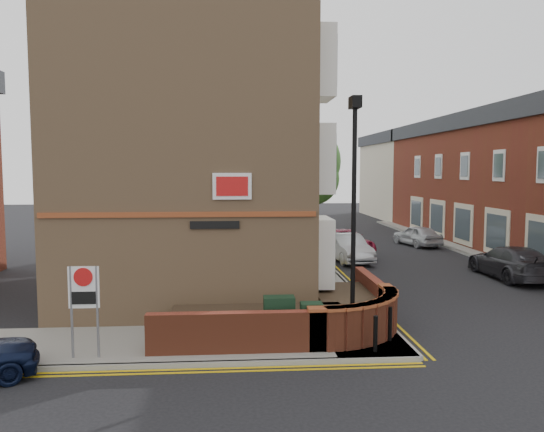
{
  "coord_description": "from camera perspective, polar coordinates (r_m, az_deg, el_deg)",
  "views": [
    {
      "loc": [
        -1.44,
        -12.09,
        4.59
      ],
      "look_at": [
        -0.29,
        4.0,
        3.17
      ],
      "focal_mm": 35.0,
      "sensor_mm": 36.0,
      "label": 1
    }
  ],
  "objects": [
    {
      "name": "ground",
      "position": [
        13.01,
        2.64,
        -15.65
      ],
      "size": [
        120.0,
        120.0,
        0.0
      ],
      "primitive_type": "plane",
      "color": "black",
      "rests_on": "ground"
    },
    {
      "name": "pavement_corner",
      "position": [
        14.47,
        -12.4,
        -13.35
      ],
      "size": [
        13.0,
        3.0,
        0.12
      ],
      "primitive_type": "cube",
      "color": "gray",
      "rests_on": "ground"
    },
    {
      "name": "pavement_main",
      "position": [
        28.66,
        2.87,
        -4.09
      ],
      "size": [
        2.0,
        32.0,
        0.12
      ],
      "primitive_type": "cube",
      "color": "gray",
      "rests_on": "ground"
    },
    {
      "name": "pavement_far",
      "position": [
        29.3,
        25.59,
        -4.38
      ],
      "size": [
        4.0,
        40.0,
        0.12
      ],
      "primitive_type": "cube",
      "color": "gray",
      "rests_on": "ground"
    },
    {
      "name": "kerb_side",
      "position": [
        13.07,
        -13.38,
        -15.4
      ],
      "size": [
        13.0,
        0.15,
        0.12
      ],
      "primitive_type": "cube",
      "color": "gray",
      "rests_on": "ground"
    },
    {
      "name": "kerb_main_near",
      "position": [
        28.79,
        4.85,
        -4.06
      ],
      "size": [
        0.15,
        32.0,
        0.12
      ],
      "primitive_type": "cube",
      "color": "gray",
      "rests_on": "ground"
    },
    {
      "name": "kerb_main_far",
      "position": [
        28.36,
        22.07,
        -4.55
      ],
      "size": [
        0.15,
        40.0,
        0.12
      ],
      "primitive_type": "cube",
      "color": "gray",
      "rests_on": "ground"
    },
    {
      "name": "yellow_lines_side",
      "position": [
        12.86,
        -13.56,
        -16.01
      ],
      "size": [
        13.0,
        0.28,
        0.01
      ],
      "primitive_type": "cube",
      "color": "gold",
      "rests_on": "ground"
    },
    {
      "name": "yellow_lines_main",
      "position": [
        28.84,
        5.34,
        -4.16
      ],
      "size": [
        0.28,
        32.0,
        0.01
      ],
      "primitive_type": "cube",
      "color": "gold",
      "rests_on": "ground"
    },
    {
      "name": "corner_building",
      "position": [
        20.2,
        -8.17,
        9.61
      ],
      "size": [
        8.95,
        10.4,
        13.6
      ],
      "color": "#A78059",
      "rests_on": "ground"
    },
    {
      "name": "garden_wall",
      "position": [
        15.36,
        1.52,
        -12.38
      ],
      "size": [
        6.8,
        6.0,
        1.2
      ],
      "primitive_type": null,
      "color": "brown",
      "rests_on": "ground"
    },
    {
      "name": "lamppost",
      "position": [
        13.69,
        8.77,
        -0.26
      ],
      "size": [
        0.25,
        0.5,
        6.3
      ],
      "color": "black",
      "rests_on": "pavement_corner"
    },
    {
      "name": "utility_cabinet_large",
      "position": [
        13.98,
        0.77,
        -11.05
      ],
      "size": [
        0.8,
        0.45,
        1.2
      ],
      "primitive_type": "cube",
      "color": "#15311B",
      "rests_on": "pavement_corner"
    },
    {
      "name": "utility_cabinet_small",
      "position": [
        13.8,
        4.26,
        -11.5
      ],
      "size": [
        0.55,
        0.4,
        1.1
      ],
      "primitive_type": "cube",
      "color": "#15311B",
      "rests_on": "pavement_corner"
    },
    {
      "name": "bollard_near",
      "position": [
        13.56,
        11.07,
        -12.32
      ],
      "size": [
        0.11,
        0.11,
        0.9
      ],
      "primitive_type": "cylinder",
      "color": "black",
      "rests_on": "pavement_corner"
    },
    {
      "name": "bollard_far",
      "position": [
        14.46,
        12.56,
        -11.25
      ],
      "size": [
        0.11,
        0.11,
        0.9
      ],
      "primitive_type": "cylinder",
      "color": "black",
      "rests_on": "pavement_corner"
    },
    {
      "name": "zone_sign",
      "position": [
        13.4,
        -19.57,
        -7.97
      ],
      "size": [
        0.72,
        0.07,
        2.2
      ],
      "color": "slate",
      "rests_on": "pavement_corner"
    },
    {
      "name": "far_terrace",
      "position": [
        33.17,
        24.69,
        3.6
      ],
      "size": [
        5.4,
        30.4,
        8.0
      ],
      "color": "brown",
      "rests_on": "ground"
    },
    {
      "name": "far_terrace_cream",
      "position": [
        52.56,
        13.61,
        4.28
      ],
      "size": [
        5.4,
        12.4,
        8.0
      ],
      "color": "beige",
      "rests_on": "ground"
    },
    {
      "name": "tree_near",
      "position": [
        26.36,
        3.43,
        5.24
      ],
      "size": [
        3.64,
        3.65,
        6.7
      ],
      "color": "#382B1E",
      "rests_on": "pavement_main"
    },
    {
      "name": "tree_mid",
      "position": [
        34.31,
        1.68,
        6.02
      ],
      "size": [
        4.03,
        4.03,
        7.42
      ],
      "color": "#382B1E",
      "rests_on": "pavement_main"
    },
    {
      "name": "tree_far",
      "position": [
        42.27,
        0.59,
        5.45
      ],
      "size": [
        3.81,
        3.81,
        7.0
      ],
      "color": "#382B1E",
      "rests_on": "pavement_main"
    },
    {
      "name": "traffic_light_assembly",
      "position": [
        37.33,
        1.83,
        2.23
      ],
      "size": [
        0.2,
        0.16,
        4.2
      ],
      "color": "black",
      "rests_on": "pavement_main"
    },
    {
      "name": "silver_car_near",
      "position": [
        26.86,
        8.08,
        -3.41
      ],
      "size": [
        2.04,
        4.31,
        1.36
      ],
      "primitive_type": "imported",
      "rotation": [
        0.0,
        0.0,
        0.15
      ],
      "color": "#A7ABAF",
      "rests_on": "ground"
    },
    {
      "name": "red_car_main",
      "position": [
        28.97,
        7.78,
        -2.82
      ],
      "size": [
        2.87,
        5.08,
        1.34
      ],
      "primitive_type": "imported",
      "rotation": [
        0.0,
        0.0,
        0.14
      ],
      "color": "maroon",
      "rests_on": "ground"
    },
    {
      "name": "grey_car_far",
      "position": [
        24.61,
        24.28,
        -4.55
      ],
      "size": [
        2.02,
        4.81,
        1.39
      ],
      "primitive_type": "imported",
      "rotation": [
        0.0,
        0.0,
        3.16
      ],
      "color": "#2E2E33",
      "rests_on": "ground"
    },
    {
      "name": "silver_car_far",
      "position": [
        33.2,
        15.35,
        -2.03
      ],
      "size": [
        2.31,
        3.93,
        1.26
      ],
      "primitive_type": "imported",
      "rotation": [
        0.0,
        0.0,
        3.38
      ],
      "color": "silver",
      "rests_on": "ground"
    }
  ]
}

